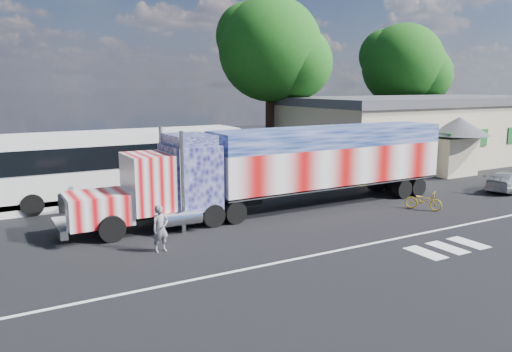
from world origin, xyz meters
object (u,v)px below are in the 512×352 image
semi_truck (290,165)px  bicycle (424,201)px  tree_far_ne (404,65)px  coach_bus (124,164)px  parked_car (508,181)px  woman (160,229)px  tree_ne_a (272,50)px

semi_truck → bicycle: semi_truck is taller
tree_far_ne → semi_truck: bearing=-145.9°
coach_bus → parked_car: 22.00m
woman → bicycle: woman is taller
bicycle → tree_far_ne: size_ratio=0.15×
tree_ne_a → tree_far_ne: size_ratio=1.04×
semi_truck → parked_car: (13.46, -2.71, -1.63)m
parked_car → tree_far_ne: bearing=-43.8°
parked_car → woman: woman is taller
parked_car → tree_ne_a: bearing=10.3°
woman → tree_far_ne: bearing=24.0°
tree_ne_a → parked_car: bearing=-64.9°
coach_bus → tree_ne_a: bearing=25.6°
semi_truck → coach_bus: size_ratio=1.58×
coach_bus → woman: coach_bus is taller
woman → tree_far_ne: (31.78, 19.38, 7.11)m
coach_bus → parked_car: (20.11, -8.82, -1.35)m
parked_car → woman: size_ratio=2.22×
parked_car → woman: (-21.25, -0.43, 0.31)m
bicycle → tree_ne_a: size_ratio=0.14×
semi_truck → tree_far_ne: (23.99, 16.24, 5.79)m
woman → tree_ne_a: (14.20, 15.51, 7.78)m
parked_car → tree_ne_a: (-7.05, 15.08, 8.09)m
bicycle → woman: bearing=147.8°
semi_truck → coach_bus: bearing=137.4°
bicycle → tree_ne_a: bearing=56.4°
coach_bus → bicycle: (12.29, -9.58, -1.45)m
tree_ne_a → woman: bearing=-132.5°
woman → parked_car: bearing=-6.2°
bicycle → tree_far_ne: (18.35, 19.71, 7.53)m
bicycle → tree_far_ne: bearing=16.2°
bicycle → tree_far_ne: 27.96m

